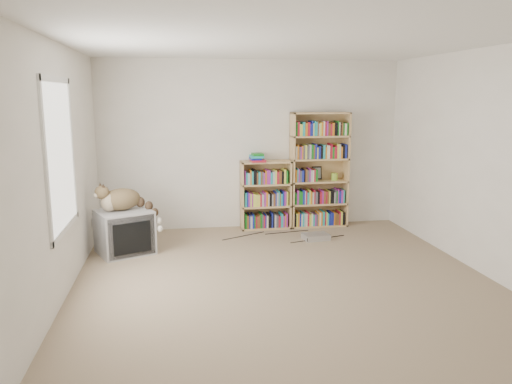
{
  "coord_description": "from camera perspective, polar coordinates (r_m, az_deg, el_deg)",
  "views": [
    {
      "loc": [
        -1.13,
        -4.88,
        1.98
      ],
      "look_at": [
        -0.17,
        1.0,
        0.82
      ],
      "focal_mm": 35.0,
      "sensor_mm": 36.0,
      "label": 1
    }
  ],
  "objects": [
    {
      "name": "floor",
      "position": [
        5.39,
        3.59,
        -10.59
      ],
      "size": [
        4.5,
        5.0,
        0.01
      ],
      "primitive_type": "cube",
      "color": "tan",
      "rests_on": "ground"
    },
    {
      "name": "wall_right",
      "position": [
        5.98,
        25.29,
        2.92
      ],
      "size": [
        0.02,
        5.0,
        2.5
      ],
      "primitive_type": "cube",
      "color": "white",
      "rests_on": "floor"
    },
    {
      "name": "ceiling",
      "position": [
        5.04,
        3.94,
        16.89
      ],
      "size": [
        4.5,
        5.0,
        0.02
      ],
      "primitive_type": "cube",
      "color": "white",
      "rests_on": "wall_back"
    },
    {
      "name": "crt_tv",
      "position": [
        6.57,
        -14.82,
        -4.42
      ],
      "size": [
        0.81,
        0.78,
        0.55
      ],
      "rotation": [
        0.0,
        0.0,
        0.42
      ],
      "color": "#A6A6A9",
      "rests_on": "floor"
    },
    {
      "name": "wall_left",
      "position": [
        5.07,
        -21.92,
        1.91
      ],
      "size": [
        0.02,
        5.0,
        2.5
      ],
      "primitive_type": "cube",
      "color": "white",
      "rests_on": "floor"
    },
    {
      "name": "bookcase_short",
      "position": [
        7.51,
        1.08,
        -0.57
      ],
      "size": [
        0.74,
        0.3,
        1.02
      ],
      "color": "tan",
      "rests_on": "floor"
    },
    {
      "name": "window",
      "position": [
        5.24,
        -21.44,
        3.87
      ],
      "size": [
        0.02,
        1.22,
        1.52
      ],
      "primitive_type": "cube",
      "color": "white",
      "rests_on": "wall_left"
    },
    {
      "name": "bookcase_tall",
      "position": [
        7.64,
        7.18,
        2.22
      ],
      "size": [
        0.87,
        0.3,
        1.74
      ],
      "color": "tan",
      "rests_on": "floor"
    },
    {
      "name": "wall_front",
      "position": [
        2.74,
        15.55,
        -4.87
      ],
      "size": [
        4.5,
        0.02,
        2.5
      ],
      "primitive_type": "cube",
      "color": "white",
      "rests_on": "floor"
    },
    {
      "name": "dvd_player",
      "position": [
        7.04,
        6.85,
        -5.09
      ],
      "size": [
        0.38,
        0.29,
        0.08
      ],
      "primitive_type": "cube",
      "rotation": [
        0.0,
        0.0,
        0.13
      ],
      "color": "#BCBCC1",
      "rests_on": "floor"
    },
    {
      "name": "floor_cables",
      "position": [
        7.08,
        2.33,
        -5.24
      ],
      "size": [
        1.2,
        0.7,
        0.01
      ],
      "primitive_type": null,
      "color": "black",
      "rests_on": "floor"
    },
    {
      "name": "green_mug",
      "position": [
        7.7,
        8.94,
        1.77
      ],
      "size": [
        0.1,
        0.1,
        0.11
      ],
      "primitive_type": "cylinder",
      "color": "#94C137",
      "rests_on": "bookcase_tall"
    },
    {
      "name": "cat",
      "position": [
        6.5,
        -14.58,
        -1.13
      ],
      "size": [
        0.85,
        0.53,
        0.61
      ],
      "rotation": [
        0.0,
        0.0,
        0.49
      ],
      "color": "#382617",
      "rests_on": "crt_tv"
    },
    {
      "name": "framed_print",
      "position": [
        7.72,
        6.95,
        2.18
      ],
      "size": [
        0.15,
        0.05,
        0.2
      ],
      "primitive_type": "cube",
      "rotation": [
        -0.17,
        0.0,
        0.0
      ],
      "color": "black",
      "rests_on": "bookcase_tall"
    },
    {
      "name": "book_stack",
      "position": [
        7.34,
        0.06,
        3.97
      ],
      "size": [
        0.21,
        0.28,
        0.12
      ],
      "primitive_type": "cube",
      "color": "#AF172D",
      "rests_on": "bookcase_short"
    },
    {
      "name": "wall_outlet",
      "position": [
        6.95,
        -18.15,
        -3.4
      ],
      "size": [
        0.01,
        0.08,
        0.13
      ],
      "primitive_type": "cube",
      "color": "silver",
      "rests_on": "wall_left"
    },
    {
      "name": "wall_back",
      "position": [
        7.51,
        -0.52,
        5.4
      ],
      "size": [
        4.5,
        0.02,
        2.5
      ],
      "primitive_type": "cube",
      "color": "white",
      "rests_on": "floor"
    }
  ]
}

